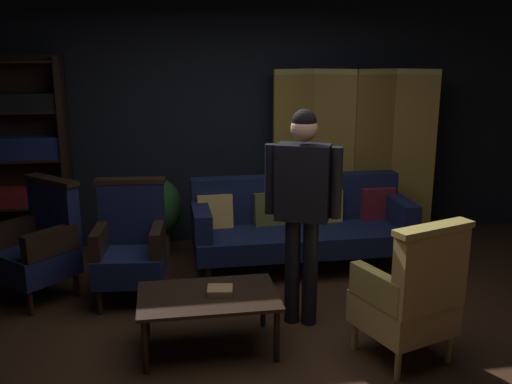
% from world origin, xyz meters
% --- Properties ---
extents(ground_plane, '(10.00, 10.00, 0.00)m').
position_xyz_m(ground_plane, '(0.00, 0.00, 0.00)').
color(ground_plane, '#331E11').
extents(back_wall, '(7.20, 0.10, 2.80)m').
position_xyz_m(back_wall, '(0.00, 2.45, 1.40)').
color(back_wall, black).
rests_on(back_wall, ground_plane).
extents(folding_screen, '(1.74, 0.38, 1.90)m').
position_xyz_m(folding_screen, '(1.29, 2.10, 0.99)').
color(folding_screen, olive).
rests_on(folding_screen, ground_plane).
extents(bookshelf, '(0.90, 0.32, 2.05)m').
position_xyz_m(bookshelf, '(-2.15, 2.19, 1.06)').
color(bookshelf, black).
rests_on(bookshelf, ground_plane).
extents(velvet_couch, '(2.12, 0.78, 0.88)m').
position_xyz_m(velvet_couch, '(0.55, 1.46, 0.46)').
color(velvet_couch, black).
rests_on(velvet_couch, ground_plane).
extents(coffee_table, '(1.00, 0.64, 0.42)m').
position_xyz_m(coffee_table, '(-0.49, -0.02, 0.37)').
color(coffee_table, black).
rests_on(coffee_table, ground_plane).
extents(armchair_gilt_accent, '(0.74, 0.73, 1.04)m').
position_xyz_m(armchair_gilt_accent, '(0.87, -0.42, 0.49)').
color(armchair_gilt_accent, tan).
rests_on(armchair_gilt_accent, ground_plane).
extents(armchair_wing_left, '(0.82, 0.82, 1.04)m').
position_xyz_m(armchair_wing_left, '(-1.83, 1.11, 0.49)').
color(armchair_wing_left, black).
rests_on(armchair_wing_left, ground_plane).
extents(armchair_wing_right, '(0.64, 0.63, 1.04)m').
position_xyz_m(armchair_wing_right, '(-1.06, 0.94, 0.49)').
color(armchair_wing_right, black).
rests_on(armchair_wing_right, ground_plane).
extents(standing_figure, '(0.55, 0.35, 1.70)m').
position_xyz_m(standing_figure, '(0.27, 0.27, 1.03)').
color(standing_figure, black).
rests_on(standing_figure, ground_plane).
extents(potted_plant, '(0.55, 0.55, 0.84)m').
position_xyz_m(potted_plant, '(-0.86, 1.98, 0.49)').
color(potted_plant, brown).
rests_on(potted_plant, ground_plane).
extents(book_tan_leather, '(0.20, 0.18, 0.04)m').
position_xyz_m(book_tan_leather, '(-0.40, -0.01, 0.44)').
color(book_tan_leather, '#9E7A47').
rests_on(book_tan_leather, coffee_table).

